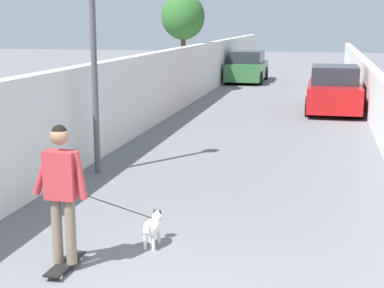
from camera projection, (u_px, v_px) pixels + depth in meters
The scene contains 10 objects.
ground_plane at pixel (270, 113), 19.27m from camera, with size 80.00×80.00×0.00m, color slate.
wall_left at pixel (160, 86), 17.84m from camera, with size 48.00×0.30×2.10m, color silver.
fence_right at pixel (377, 101), 16.51m from camera, with size 48.00×0.30×1.56m, color white.
tree_left_mid at pixel (183, 17), 24.28m from camera, with size 1.81×1.81×4.14m.
lamp_post at pixel (92, 12), 11.03m from camera, with size 0.36×0.36×4.68m.
skateboard at pixel (65, 264), 7.14m from camera, with size 0.80×0.21×0.08m.
person_skateboarder at pixel (62, 184), 6.93m from camera, with size 0.23×0.71×1.72m.
dog at pixel (152, 226), 7.86m from camera, with size 1.29×0.95×1.06m.
car_near at pixel (334, 91), 19.47m from camera, with size 3.90×1.80×1.54m.
car_far at pixel (247, 67), 29.25m from camera, with size 4.36×1.80×1.54m.
Camera 1 is at (-5.17, -1.67, 2.99)m, focal length 54.34 mm.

